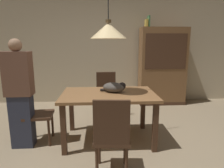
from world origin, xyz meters
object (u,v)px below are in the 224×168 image
pendant_lamp (108,31)px  book_green_slim (149,21)px  chair_near_front (112,134)px  cat_sleeping (114,87)px  person_standing (20,95)px  chair_far_back (106,94)px  book_yellow_short (146,23)px  hutch_bookcase (162,68)px  chair_left_side (33,110)px  dining_table (109,100)px

pendant_lamp → book_green_slim: size_ratio=5.00×
chair_near_front → cat_sleeping: size_ratio=2.28×
book_green_slim → person_standing: 3.24m
pendant_lamp → book_green_slim: (1.02, 1.86, 0.32)m
chair_far_back → book_green_slim: bearing=43.9°
book_yellow_short → person_standing: 3.19m
hutch_bookcase → chair_near_front: bearing=-117.1°
chair_near_front → chair_far_back: size_ratio=1.00×
chair_left_side → person_standing: size_ratio=0.60×
chair_near_front → person_standing: bearing=148.4°
dining_table → cat_sleeping: bearing=34.2°
chair_near_front → book_green_slim: size_ratio=3.58×
chair_near_front → chair_far_back: (0.00, 1.76, 0.00)m
dining_table → cat_sleeping: (0.09, 0.06, 0.18)m
chair_far_back → pendant_lamp: bearing=-89.8°
dining_table → pendant_lamp: (-0.00, 0.00, 1.01)m
hutch_bookcase → book_green_slim: (-0.38, 0.00, 1.09)m
cat_sleeping → chair_near_front: bearing=-96.1°
cat_sleeping → book_green_slim: book_green_slim is taller
book_yellow_short → person_standing: bearing=-138.4°
chair_left_side → book_green_slim: size_ratio=3.58×
dining_table → pendant_lamp: bearing=104.0°
hutch_bookcase → pendant_lamp: bearing=-126.9°
chair_left_side → cat_sleeping: (1.22, 0.07, 0.32)m
chair_left_side → book_yellow_short: (2.10, 1.87, 1.43)m
chair_near_front → pendant_lamp: 1.45m
hutch_bookcase → chair_far_back: bearing=-144.9°
dining_table → chair_near_front: size_ratio=1.51×
chair_far_back → pendant_lamp: (0.00, -0.88, 1.15)m
book_green_slim → dining_table: bearing=-118.7°
cat_sleeping → book_yellow_short: (0.88, 1.80, 1.11)m
hutch_bookcase → book_yellow_short: bearing=179.8°
chair_far_back → hutch_bookcase: (1.40, 0.98, 0.38)m
chair_near_front → book_yellow_short: size_ratio=4.65×
chair_near_front → cat_sleeping: (0.10, 0.94, 0.32)m
book_green_slim → person_standing: size_ratio=0.17×
pendant_lamp → hutch_bookcase: bearing=53.1°
cat_sleeping → hutch_bookcase: bearing=54.0°
chair_near_front → hutch_bookcase: bearing=62.9°
chair_left_side → book_yellow_short: size_ratio=4.65×
chair_left_side → cat_sleeping: size_ratio=2.28×
pendant_lamp → hutch_bookcase: 2.45m
dining_table → book_green_slim: bearing=61.3°
hutch_bookcase → person_standing: hutch_bookcase is taller
cat_sleeping → person_standing: size_ratio=0.26×
dining_table → cat_sleeping: 0.21m
hutch_bookcase → cat_sleeping: bearing=-126.0°
dining_table → chair_far_back: (-0.00, 0.88, -0.14)m
pendant_lamp → person_standing: size_ratio=0.84×
pendant_lamp → book_yellow_short: size_ratio=6.50×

